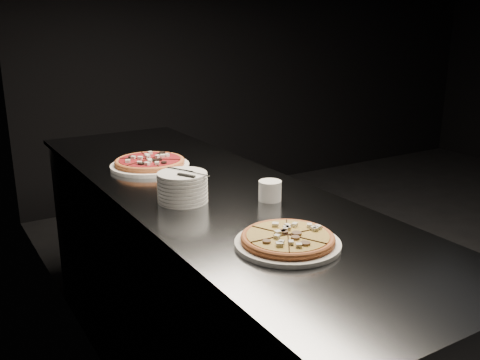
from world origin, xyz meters
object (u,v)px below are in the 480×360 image
plate_stack (183,187)px  ramekin (270,190)px  cutlery (186,173)px  counter (208,290)px  pizza_tomato (150,163)px  pizza_mushroom (288,240)px

plate_stack → ramekin: plate_stack is taller
plate_stack → cutlery: cutlery is taller
counter → ramekin: size_ratio=28.97×
ramekin → cutlery: bearing=152.3°
counter → cutlery: bearing=-139.3°
pizza_tomato → ramekin: (0.20, -0.65, 0.02)m
plate_stack → pizza_mushroom: bearing=-80.6°
cutlery → ramekin: (0.27, -0.14, -0.07)m
counter → ramekin: ramekin is taller
ramekin → pizza_mushroom: bearing=-117.3°
plate_stack → cutlery: 0.06m
pizza_mushroom → cutlery: cutlery is taller
counter → plate_stack: size_ratio=13.47×
pizza_tomato → plate_stack: 0.50m
plate_stack → cutlery: bearing=-62.4°
pizza_mushroom → ramekin: 0.42m
counter → pizza_mushroom: (-0.07, -0.64, 0.48)m
counter → pizza_tomato: (-0.08, 0.38, 0.48)m
counter → ramekin: (0.12, -0.27, 0.50)m
counter → pizza_mushroom: 0.81m
counter → pizza_mushroom: bearing=-96.3°
pizza_mushroom → plate_stack: size_ratio=1.73×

